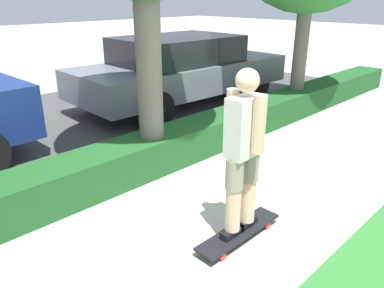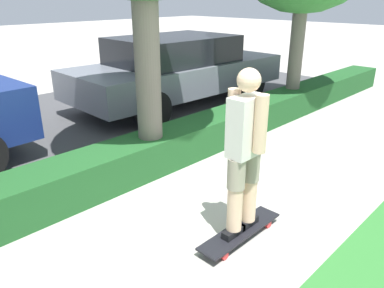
{
  "view_description": "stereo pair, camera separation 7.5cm",
  "coord_description": "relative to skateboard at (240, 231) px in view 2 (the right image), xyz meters",
  "views": [
    {
      "loc": [
        -2.78,
        -2.1,
        2.22
      ],
      "look_at": [
        -0.12,
        0.6,
        0.71
      ],
      "focal_mm": 35.0,
      "sensor_mm": 36.0,
      "label": 1
    },
    {
      "loc": [
        -2.83,
        -2.05,
        2.22
      ],
      "look_at": [
        -0.12,
        0.6,
        0.71
      ],
      "focal_mm": 35.0,
      "sensor_mm": 36.0,
      "label": 2
    }
  ],
  "objects": [
    {
      "name": "ground_plane",
      "position": [
        0.3,
        0.24,
        -0.08
      ],
      "size": [
        60.0,
        60.0,
        0.0
      ],
      "primitive_type": "plane",
      "color": "#ADA89E"
    },
    {
      "name": "parked_car_middle",
      "position": [
        2.97,
        3.99,
        0.69
      ],
      "size": [
        4.82,
        2.07,
        1.44
      ],
      "rotation": [
        0.0,
        0.0,
        -0.03
      ],
      "color": "slate",
      "rests_on": "ground_plane"
    },
    {
      "name": "street_asphalt",
      "position": [
        0.3,
        4.44,
        -0.07
      ],
      "size": [
        14.79,
        5.0,
        0.01
      ],
      "color": "#474749",
      "rests_on": "ground_plane"
    },
    {
      "name": "skater_person",
      "position": [
        0.0,
        -0.0,
        0.86
      ],
      "size": [
        0.48,
        0.4,
        1.58
      ],
      "color": "black",
      "rests_on": "skateboard"
    },
    {
      "name": "hedge_row",
      "position": [
        0.3,
        1.84,
        0.16
      ],
      "size": [
        14.79,
        0.6,
        0.48
      ],
      "color": "#1E5123",
      "rests_on": "ground_plane"
    },
    {
      "name": "skateboard",
      "position": [
        0.0,
        0.0,
        0.0
      ],
      "size": [
        1.03,
        0.24,
        0.1
      ],
      "color": "black",
      "rests_on": "ground_plane"
    }
  ]
}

